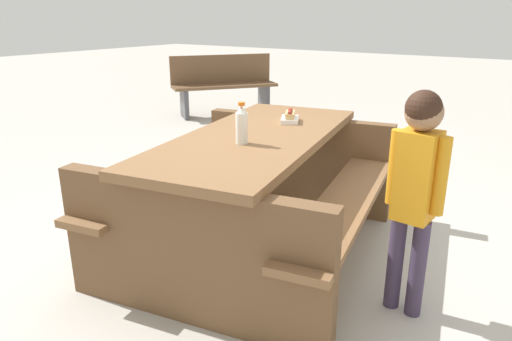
{
  "coord_description": "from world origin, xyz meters",
  "views": [
    {
      "loc": [
        -2.18,
        -1.5,
        1.42
      ],
      "look_at": [
        0.0,
        0.0,
        0.52
      ],
      "focal_mm": 32.7,
      "sensor_mm": 36.0,
      "label": 1
    }
  ],
  "objects_px": {
    "picnic_table": "(256,183)",
    "child_in_coat": "(416,177)",
    "hotdog_tray": "(289,117)",
    "park_bench_near": "(224,84)",
    "soda_bottle": "(242,125)"
  },
  "relations": [
    {
      "from": "child_in_coat",
      "to": "park_bench_near",
      "type": "distance_m",
      "value": 4.96
    },
    {
      "from": "picnic_table",
      "to": "soda_bottle",
      "type": "xyz_separation_m",
      "value": [
        -0.21,
        -0.05,
        0.41
      ]
    },
    {
      "from": "hotdog_tray",
      "to": "child_in_coat",
      "type": "bearing_deg",
      "value": -117.27
    },
    {
      "from": "picnic_table",
      "to": "soda_bottle",
      "type": "relative_size",
      "value": 8.99
    },
    {
      "from": "child_in_coat",
      "to": "hotdog_tray",
      "type": "bearing_deg",
      "value": 62.73
    },
    {
      "from": "park_bench_near",
      "to": "child_in_coat",
      "type": "bearing_deg",
      "value": -131.44
    },
    {
      "from": "hotdog_tray",
      "to": "picnic_table",
      "type": "bearing_deg",
      "value": -179.48
    },
    {
      "from": "child_in_coat",
      "to": "park_bench_near",
      "type": "bearing_deg",
      "value": 48.56
    },
    {
      "from": "child_in_coat",
      "to": "park_bench_near",
      "type": "xyz_separation_m",
      "value": [
        3.28,
        3.71,
        -0.26
      ]
    },
    {
      "from": "park_bench_near",
      "to": "picnic_table",
      "type": "bearing_deg",
      "value": -139.08
    },
    {
      "from": "picnic_table",
      "to": "soda_bottle",
      "type": "bearing_deg",
      "value": -166.04
    },
    {
      "from": "picnic_table",
      "to": "park_bench_near",
      "type": "height_order",
      "value": "park_bench_near"
    },
    {
      "from": "picnic_table",
      "to": "hotdog_tray",
      "type": "xyz_separation_m",
      "value": [
        0.39,
        0.0,
        0.34
      ]
    },
    {
      "from": "picnic_table",
      "to": "park_bench_near",
      "type": "bearing_deg",
      "value": 40.92
    },
    {
      "from": "picnic_table",
      "to": "child_in_coat",
      "type": "bearing_deg",
      "value": -96.58
    }
  ]
}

